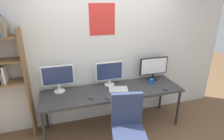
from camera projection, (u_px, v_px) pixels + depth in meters
name	position (u px, v px, depth m)	size (l,w,h in m)	color
wall_back	(106.00, 52.00, 3.27)	(4.78, 0.11, 2.60)	silver
desk	(113.00, 93.00, 3.11)	(2.38, 0.68, 0.74)	#333333
office_chair	(128.00, 135.00, 2.56)	(0.52, 0.52, 0.99)	#2D2D33
monitor_left	(58.00, 77.00, 2.96)	(0.52, 0.18, 0.46)	silver
monitor_center	(109.00, 73.00, 3.20)	(0.49, 0.18, 0.44)	silver
monitor_right	(154.00, 67.00, 3.43)	(0.56, 0.18, 0.44)	black
keyboard_main	(117.00, 96.00, 2.89)	(0.36, 0.13, 0.02)	#38383D
mouse_left_side	(91.00, 98.00, 2.83)	(0.06, 0.10, 0.03)	#38383D
mouse_right_side	(165.00, 89.00, 3.11)	(0.06, 0.10, 0.03)	#38383D
laptop_closed	(118.00, 89.00, 3.10)	(0.32, 0.22, 0.02)	silver
coffee_mug	(152.00, 81.00, 3.33)	(0.11, 0.08, 0.09)	blue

